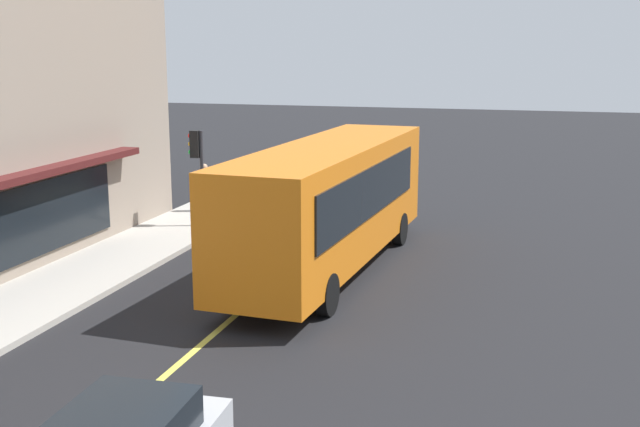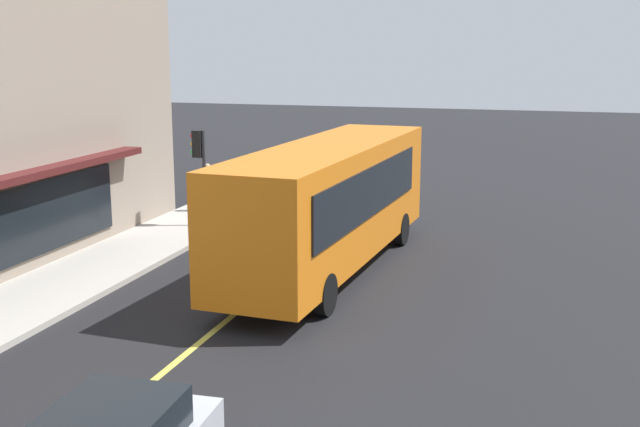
{
  "view_description": "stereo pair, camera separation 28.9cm",
  "coord_description": "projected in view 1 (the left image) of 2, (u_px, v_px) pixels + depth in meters",
  "views": [
    {
      "loc": [
        -18.11,
        -6.66,
        6.13
      ],
      "look_at": [
        2.32,
        -0.83,
        1.6
      ],
      "focal_mm": 44.63,
      "sensor_mm": 36.0,
      "label": 1
    },
    {
      "loc": [
        -18.03,
        -6.94,
        6.13
      ],
      "look_at": [
        2.32,
        -0.83,
        1.6
      ],
      "focal_mm": 44.63,
      "sensor_mm": 36.0,
      "label": 2
    }
  ],
  "objects": [
    {
      "name": "lane_centre_stripe",
      "position": [
        263.0,
        292.0,
        20.1
      ],
      "size": [
        36.0,
        0.16,
        0.01
      ],
      "primitive_type": "cube",
      "color": "#D8D14C",
      "rests_on": "ground"
    },
    {
      "name": "car_maroon",
      "position": [
        313.0,
        180.0,
        32.21
      ],
      "size": [
        4.36,
        1.98,
        1.52
      ],
      "color": "maroon",
      "rests_on": "ground"
    },
    {
      "name": "sidewalk",
      "position": [
        87.0,
        273.0,
        21.44
      ],
      "size": [
        80.0,
        2.85,
        0.15
      ],
      "primitive_type": "cube",
      "color": "#B2ADA3",
      "rests_on": "ground"
    },
    {
      "name": "pedestrian_at_corner",
      "position": [
        205.0,
        183.0,
        28.92
      ],
      "size": [
        0.34,
        0.34,
        1.74
      ],
      "color": "black",
      "rests_on": "sidewalk"
    },
    {
      "name": "traffic_light",
      "position": [
        197.0,
        155.0,
        26.34
      ],
      "size": [
        0.3,
        0.52,
        3.2
      ],
      "color": "#2D2D33",
      "rests_on": "sidewalk"
    },
    {
      "name": "bus",
      "position": [
        330.0,
        200.0,
        21.6
      ],
      "size": [
        11.25,
        3.14,
        3.5
      ],
      "color": "orange",
      "rests_on": "ground"
    },
    {
      "name": "ground",
      "position": [
        263.0,
        292.0,
        20.1
      ],
      "size": [
        120.0,
        120.0,
        0.0
      ],
      "primitive_type": "plane",
      "color": "black"
    }
  ]
}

